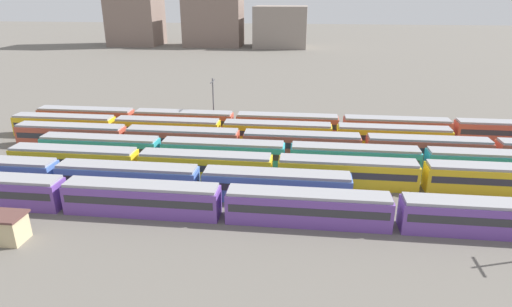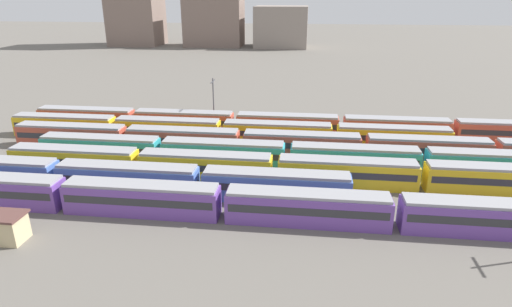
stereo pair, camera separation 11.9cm
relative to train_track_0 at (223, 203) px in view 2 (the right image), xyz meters
The scene contains 12 objects.
ground_plane 28.80m from the train_track_0, 147.12° to the left, with size 600.00×600.00×0.00m, color #666059.
train_track_0 is the anchor object (origin of this frame).
train_track_1 14.24m from the train_track_0, 158.59° to the left, with size 55.80×3.06×3.75m.
train_track_2 11.57m from the train_track_0, 63.99° to the left, with size 74.70×3.06×3.75m.
train_track_3 22.30m from the train_track_0, 44.40° to the left, with size 93.60×3.06×3.75m.
train_track_4 22.42m from the train_track_0, 68.06° to the left, with size 93.60×3.06×3.75m.
train_track_5 26.52m from the train_track_0, 101.32° to the left, with size 74.70×3.06×3.75m.
train_track_6 31.71m from the train_track_0, 79.73° to the left, with size 93.60×3.06×3.75m.
catenary_pole_1 35.18m from the train_track_0, 103.66° to the left, with size 0.24×3.20×9.35m.
signal_hut 22.17m from the train_track_0, 160.63° to the right, with size 3.60×3.00×3.04m.
distant_building_1 165.50m from the train_track_0, 102.28° to the left, with size 26.21×17.44×22.93m, color #7A665B.
distant_building_2 161.65m from the train_track_0, 91.38° to the left, with size 23.69×20.53×18.07m, color gray.
Camera 2 is at (32.97, -42.25, 24.11)m, focal length 30.06 mm.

